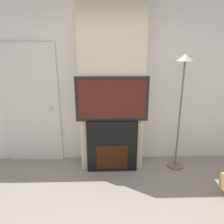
{
  "coord_description": "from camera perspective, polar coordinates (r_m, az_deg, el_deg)",
  "views": [
    {
      "loc": [
        -0.09,
        -1.59,
        2.0
      ],
      "look_at": [
        0.0,
        1.6,
        1.0
      ],
      "focal_mm": 35.0,
      "sensor_mm": 36.0,
      "label": 1
    }
  ],
  "objects": [
    {
      "name": "television",
      "position": [
        3.28,
        0.0,
        3.4
      ],
      "size": [
        1.1,
        0.07,
        0.68
      ],
      "color": "black",
      "rests_on": "fireplace"
    },
    {
      "name": "entry_door",
      "position": [
        3.9,
        -20.35,
        1.66
      ],
      "size": [
        0.94,
        0.09,
        2.02
      ],
      "color": "silver",
      "rests_on": "ground_plane"
    },
    {
      "name": "fireplace",
      "position": [
        3.55,
        0.0,
        -8.82
      ],
      "size": [
        0.8,
        0.15,
        0.86
      ],
      "color": "black",
      "rests_on": "ground_plane"
    },
    {
      "name": "floor_lamp",
      "position": [
        3.52,
        17.88,
        5.52
      ],
      "size": [
        0.26,
        0.26,
        1.86
      ],
      "color": "#726651",
      "rests_on": "ground_plane"
    },
    {
      "name": "chimney_breast",
      "position": [
        3.45,
        -0.09,
        6.56
      ],
      "size": [
        1.0,
        0.4,
        2.7
      ],
      "color": "beige",
      "rests_on": "ground_plane"
    },
    {
      "name": "wall_back",
      "position": [
        3.68,
        -0.19,
        7.23
      ],
      "size": [
        6.0,
        0.06,
        2.7
      ],
      "color": "silver",
      "rests_on": "ground_plane"
    }
  ]
}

